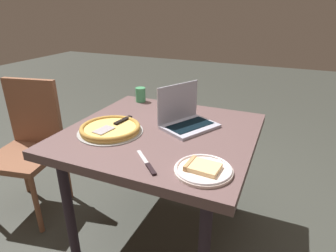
{
  "coord_description": "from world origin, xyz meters",
  "views": [
    {
      "loc": [
        -1.35,
        -0.63,
        1.4
      ],
      "look_at": [
        -0.05,
        -0.07,
        0.79
      ],
      "focal_mm": 30.43,
      "sensor_mm": 36.0,
      "label": 1
    }
  ],
  "objects": [
    {
      "name": "chair_near",
      "position": [
        -0.11,
        0.97,
        0.53
      ],
      "size": [
        0.49,
        0.49,
        0.94
      ],
      "color": "brown",
      "rests_on": "ground_plane"
    },
    {
      "name": "pizza_plate",
      "position": [
        -0.33,
        -0.35,
        0.75
      ],
      "size": [
        0.25,
        0.25,
        0.04
      ],
      "color": "white",
      "rests_on": "dining_table"
    },
    {
      "name": "dining_table",
      "position": [
        0.0,
        0.0,
        0.66
      ],
      "size": [
        1.01,
        1.04,
        0.74
      ],
      "color": "brown",
      "rests_on": "ground_plane"
    },
    {
      "name": "ground_plane",
      "position": [
        0.0,
        0.0,
        0.0
      ],
      "size": [
        12.0,
        12.0,
        0.0
      ],
      "primitive_type": "plane",
      "color": "#393B34"
    },
    {
      "name": "pizza_tray",
      "position": [
        -0.14,
        0.25,
        0.76
      ],
      "size": [
        0.37,
        0.37,
        0.04
      ],
      "color": "#A6A7A8",
      "rests_on": "dining_table"
    },
    {
      "name": "laptop",
      "position": [
        0.12,
        -0.11,
        0.79
      ],
      "size": [
        0.37,
        0.34,
        0.24
      ],
      "color": "#ABACBE",
      "rests_on": "dining_table"
    },
    {
      "name": "drink_cup",
      "position": [
        0.42,
        0.36,
        0.79
      ],
      "size": [
        0.07,
        0.07,
        0.1
      ],
      "color": "#429760",
      "rests_on": "dining_table"
    },
    {
      "name": "table_knife",
      "position": [
        -0.37,
        -0.11,
        0.74
      ],
      "size": [
        0.18,
        0.18,
        0.01
      ],
      "color": "silver",
      "rests_on": "dining_table"
    }
  ]
}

